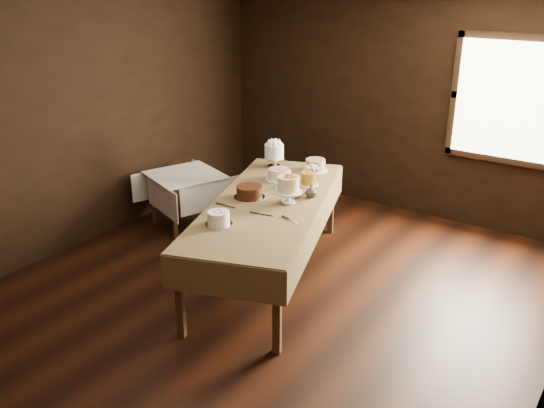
{
  "coord_description": "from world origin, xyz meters",
  "views": [
    {
      "loc": [
        2.86,
        -3.92,
        2.95
      ],
      "look_at": [
        0.0,
        0.2,
        0.95
      ],
      "focal_mm": 38.68,
      "sensor_mm": 36.0,
      "label": 1
    }
  ],
  "objects_px": {
    "cake_chocolate": "(249,192)",
    "cake_server_a": "(266,215)",
    "cake_lattice": "(279,175)",
    "cake_speckled": "(315,165)",
    "cake_caramel": "(308,179)",
    "cake_flowers": "(288,191)",
    "cake_server_d": "(304,194)",
    "cake_meringue": "(274,156)",
    "cake_swirl": "(219,219)",
    "display_table": "(268,207)",
    "flower_vase": "(311,191)",
    "cake_server_e": "(230,207)",
    "side_table": "(185,180)",
    "cake_server_c": "(275,189)",
    "cake_server_b": "(294,222)"
  },
  "relations": [
    {
      "from": "cake_server_d",
      "to": "cake_lattice",
      "type": "bearing_deg",
      "value": 63.75
    },
    {
      "from": "cake_swirl",
      "to": "flower_vase",
      "type": "distance_m",
      "value": 1.11
    },
    {
      "from": "cake_speckled",
      "to": "cake_chocolate",
      "type": "xyz_separation_m",
      "value": [
        -0.1,
        -1.12,
        -0.0
      ]
    },
    {
      "from": "cake_caramel",
      "to": "cake_swirl",
      "type": "relative_size",
      "value": 0.9
    },
    {
      "from": "cake_meringue",
      "to": "cake_lattice",
      "type": "height_order",
      "value": "cake_meringue"
    },
    {
      "from": "flower_vase",
      "to": "cake_speckled",
      "type": "bearing_deg",
      "value": 117.88
    },
    {
      "from": "cake_lattice",
      "to": "cake_caramel",
      "type": "distance_m",
      "value": 0.35
    },
    {
      "from": "cake_meringue",
      "to": "cake_swirl",
      "type": "xyz_separation_m",
      "value": [
        0.54,
        -1.66,
        -0.07
      ]
    },
    {
      "from": "side_table",
      "to": "cake_lattice",
      "type": "height_order",
      "value": "cake_lattice"
    },
    {
      "from": "side_table",
      "to": "cake_meringue",
      "type": "bearing_deg",
      "value": 23.99
    },
    {
      "from": "cake_server_d",
      "to": "cake_server_c",
      "type": "bearing_deg",
      "value": 96.6
    },
    {
      "from": "display_table",
      "to": "cake_caramel",
      "type": "height_order",
      "value": "cake_caramel"
    },
    {
      "from": "cake_flowers",
      "to": "cake_server_b",
      "type": "relative_size",
      "value": 1.18
    },
    {
      "from": "cake_server_a",
      "to": "cake_caramel",
      "type": "bearing_deg",
      "value": 86.72
    },
    {
      "from": "flower_vase",
      "to": "cake_flowers",
      "type": "bearing_deg",
      "value": -112.51
    },
    {
      "from": "cake_caramel",
      "to": "cake_chocolate",
      "type": "distance_m",
      "value": 0.72
    },
    {
      "from": "cake_lattice",
      "to": "flower_vase",
      "type": "relative_size",
      "value": 2.62
    },
    {
      "from": "cake_flowers",
      "to": "cake_server_e",
      "type": "relative_size",
      "value": 1.18
    },
    {
      "from": "display_table",
      "to": "cake_server_c",
      "type": "distance_m",
      "value": 0.37
    },
    {
      "from": "cake_speckled",
      "to": "flower_vase",
      "type": "relative_size",
      "value": 2.45
    },
    {
      "from": "cake_server_c",
      "to": "cake_chocolate",
      "type": "bearing_deg",
      "value": 119.48
    },
    {
      "from": "display_table",
      "to": "cake_swirl",
      "type": "distance_m",
      "value": 0.73
    },
    {
      "from": "cake_speckled",
      "to": "cake_chocolate",
      "type": "height_order",
      "value": "cake_speckled"
    },
    {
      "from": "cake_speckled",
      "to": "cake_caramel",
      "type": "xyz_separation_m",
      "value": [
        0.18,
        -0.46,
        0.0
      ]
    },
    {
      "from": "cake_meringue",
      "to": "cake_swirl",
      "type": "bearing_deg",
      "value": -71.93
    },
    {
      "from": "side_table",
      "to": "cake_server_e",
      "type": "xyz_separation_m",
      "value": [
        1.36,
        -0.83,
        0.24
      ]
    },
    {
      "from": "cake_caramel",
      "to": "cake_flowers",
      "type": "bearing_deg",
      "value": -79.04
    },
    {
      "from": "cake_server_d",
      "to": "cake_server_e",
      "type": "height_order",
      "value": "same"
    },
    {
      "from": "cake_lattice",
      "to": "cake_server_b",
      "type": "relative_size",
      "value": 1.41
    },
    {
      "from": "display_table",
      "to": "cake_caramel",
      "type": "xyz_separation_m",
      "value": [
        0.07,
        0.64,
        0.13
      ]
    },
    {
      "from": "cake_lattice",
      "to": "cake_chocolate",
      "type": "xyz_separation_m",
      "value": [
        0.06,
        -0.62,
        0.01
      ]
    },
    {
      "from": "cake_server_b",
      "to": "cake_server_d",
      "type": "bearing_deg",
      "value": 131.85
    },
    {
      "from": "display_table",
      "to": "cake_meringue",
      "type": "distance_m",
      "value": 1.12
    },
    {
      "from": "cake_lattice",
      "to": "cake_swirl",
      "type": "distance_m",
      "value": 1.34
    },
    {
      "from": "display_table",
      "to": "cake_flowers",
      "type": "xyz_separation_m",
      "value": [
        0.18,
        0.09,
        0.18
      ]
    },
    {
      "from": "display_table",
      "to": "cake_meringue",
      "type": "height_order",
      "value": "cake_meringue"
    },
    {
      "from": "cake_chocolate",
      "to": "cake_server_e",
      "type": "xyz_separation_m",
      "value": [
        -0.01,
        -0.31,
        -0.06
      ]
    },
    {
      "from": "cake_caramel",
      "to": "cake_server_c",
      "type": "relative_size",
      "value": 0.96
    },
    {
      "from": "cake_meringue",
      "to": "cake_chocolate",
      "type": "distance_m",
      "value": 1.03
    },
    {
      "from": "side_table",
      "to": "cake_server_c",
      "type": "height_order",
      "value": "cake_server_c"
    },
    {
      "from": "cake_chocolate",
      "to": "cake_caramel",
      "type": "bearing_deg",
      "value": 66.77
    },
    {
      "from": "cake_flowers",
      "to": "cake_server_e",
      "type": "height_order",
      "value": "cake_flowers"
    },
    {
      "from": "display_table",
      "to": "cake_server_b",
      "type": "xyz_separation_m",
      "value": [
        0.48,
        -0.29,
        0.07
      ]
    },
    {
      "from": "cake_chocolate",
      "to": "cake_server_a",
      "type": "height_order",
      "value": "cake_chocolate"
    },
    {
      "from": "cake_lattice",
      "to": "cake_server_e",
      "type": "height_order",
      "value": "cake_lattice"
    },
    {
      "from": "cake_server_a",
      "to": "cake_chocolate",
      "type": "bearing_deg",
      "value": 134.89
    },
    {
      "from": "cake_caramel",
      "to": "cake_lattice",
      "type": "bearing_deg",
      "value": -172.71
    },
    {
      "from": "cake_lattice",
      "to": "cake_chocolate",
      "type": "relative_size",
      "value": 1.05
    },
    {
      "from": "cake_lattice",
      "to": "cake_flowers",
      "type": "distance_m",
      "value": 0.68
    },
    {
      "from": "cake_server_a",
      "to": "cake_server_c",
      "type": "distance_m",
      "value": 0.71
    }
  ]
}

